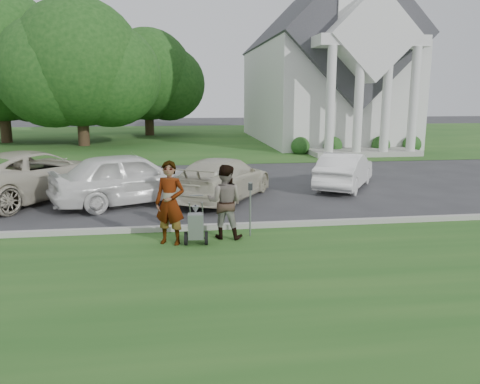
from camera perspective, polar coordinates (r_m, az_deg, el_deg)
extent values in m
plane|color=#333335|center=(11.77, 1.17, -5.22)|extent=(120.00, 120.00, 0.00)
cube|color=#21501B|center=(8.99, 4.19, -10.73)|extent=(80.00, 7.00, 0.01)
cube|color=#21501B|center=(38.31, -5.14, 6.61)|extent=(80.00, 30.00, 0.01)
cube|color=#9E9E93|center=(12.27, 0.77, -4.14)|extent=(80.00, 0.18, 0.15)
cube|color=white|center=(36.73, 9.46, 11.74)|extent=(9.00, 16.00, 7.00)
cube|color=#38383D|center=(36.90, 9.65, 17.18)|extent=(9.19, 17.00, 9.19)
cube|color=#9E9E93|center=(28.25, 14.72, 4.72)|extent=(6.20, 2.60, 0.30)
cylinder|color=white|center=(26.28, 10.96, 10.63)|extent=(0.50, 0.50, 6.00)
cylinder|color=white|center=(26.84, 14.26, 10.50)|extent=(0.50, 0.50, 6.00)
cylinder|color=white|center=(27.47, 17.41, 10.35)|extent=(0.50, 0.50, 6.00)
cylinder|color=white|center=(28.18, 20.40, 10.18)|extent=(0.50, 0.50, 6.00)
cube|color=white|center=(28.02, 15.57, 17.24)|extent=(6.20, 2.00, 0.60)
cube|color=white|center=(28.05, 15.60, 17.85)|extent=(5.09, 2.20, 5.09)
sphere|color=#1E4C19|center=(27.94, 7.37, 5.56)|extent=(1.10, 1.10, 1.10)
sphere|color=#1E4C19|center=(28.53, 11.27, 5.55)|extent=(1.10, 1.10, 1.10)
sphere|color=#1E4C19|center=(29.64, 16.79, 5.51)|extent=(1.10, 1.10, 1.10)
sphere|color=#1E4C19|center=(30.52, 20.22, 5.45)|extent=(1.10, 1.10, 1.10)
cylinder|color=#332316|center=(33.75, -18.61, 8.07)|extent=(0.76, 0.76, 3.20)
sphere|color=#174214|center=(33.76, -19.06, 14.69)|extent=(8.40, 8.40, 8.40)
sphere|color=#174214|center=(33.72, -15.62, 13.47)|extent=(6.89, 6.89, 6.89)
sphere|color=#174214|center=(33.79, -21.95, 13.41)|extent=(7.22, 7.22, 7.22)
cylinder|color=#332316|center=(38.17, -26.76, 8.09)|extent=(0.76, 0.76, 3.60)
sphere|color=#174214|center=(37.85, -24.05, 13.49)|extent=(7.54, 7.54, 7.54)
cylinder|color=#332316|center=(41.22, -11.01, 8.89)|extent=(0.76, 0.76, 3.00)
sphere|color=#174214|center=(41.21, -11.21, 13.88)|extent=(7.60, 7.60, 7.60)
sphere|color=#174214|center=(41.43, -8.73, 12.90)|extent=(6.23, 6.23, 6.23)
sphere|color=#174214|center=(41.00, -13.38, 13.00)|extent=(6.54, 6.54, 6.54)
cylinder|color=black|center=(11.00, -6.60, -5.66)|extent=(0.10, 0.33, 0.32)
cylinder|color=black|center=(10.98, -4.13, -5.63)|extent=(0.10, 0.33, 0.32)
cylinder|color=#2D2D33|center=(10.99, -5.37, -5.65)|extent=(0.54, 0.08, 0.04)
cube|color=gray|center=(10.90, -5.40, -4.17)|extent=(0.37, 0.31, 0.59)
cone|color=gray|center=(10.80, -5.44, -2.17)|extent=(0.19, 0.19, 0.17)
cylinder|color=#2D2D33|center=(10.78, -5.45, -1.73)|extent=(0.04, 0.04, 0.06)
cylinder|color=gray|center=(11.34, -6.11, -2.17)|extent=(0.09, 0.79, 0.57)
cylinder|color=gray|center=(11.33, -4.59, -2.15)|extent=(0.09, 0.79, 0.57)
cylinder|color=gray|center=(11.65, -5.33, -0.41)|extent=(0.34, 0.05, 0.03)
imported|color=#999999|center=(10.91, -8.53, -1.40)|extent=(0.84, 0.70, 1.95)
imported|color=#999999|center=(11.26, -1.88, -1.25)|extent=(1.03, 0.90, 1.80)
cylinder|color=gray|center=(11.46, 1.25, -2.62)|extent=(0.04, 0.04, 1.18)
cube|color=#2D2D33|center=(11.32, 1.27, 0.67)|extent=(0.10, 0.07, 0.18)
cylinder|color=gray|center=(11.30, 1.27, 1.11)|extent=(0.09, 0.09, 0.03)
imported|color=beige|center=(17.14, -23.91, 1.97)|extent=(5.44, 6.41, 1.63)
imported|color=white|center=(15.32, -13.26, 1.68)|extent=(5.29, 3.76, 1.67)
imported|color=beige|center=(15.57, -2.10, 1.65)|extent=(4.12, 5.18, 1.40)
imported|color=white|center=(17.91, 12.63, 2.59)|extent=(3.34, 4.16, 1.33)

